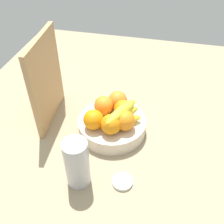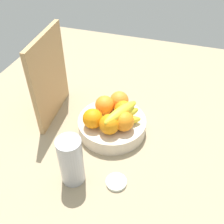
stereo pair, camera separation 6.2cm
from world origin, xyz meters
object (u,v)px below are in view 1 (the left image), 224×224
object	(u,v)px
orange_back_right	(123,110)
orange_top_stack	(117,100)
thermos_tumbler	(77,163)
orange_center	(111,124)
fruit_bowl	(112,125)
orange_back_left	(125,120)
orange_front_left	(104,105)
jar_lid	(122,182)
banana_bunch	(120,116)
orange_front_right	(93,120)
cutting_board	(46,81)

from	to	relation	value
orange_back_right	orange_top_stack	world-z (taller)	same
thermos_tumbler	orange_top_stack	bearing A→B (deg)	-9.36
orange_top_stack	orange_center	bearing A→B (deg)	-176.34
fruit_bowl	orange_back_left	xyz separation A→B (cm)	(-3.12, -5.71, 6.72)
orange_back_right	thermos_tumbler	distance (cm)	29.87
orange_front_left	jar_lid	bearing A→B (deg)	-153.80
banana_bunch	orange_back_right	bearing A→B (deg)	-3.41
orange_front_right	jar_lid	bearing A→B (deg)	-140.37
jar_lid	cutting_board	bearing A→B (deg)	53.59
fruit_bowl	orange_back_left	distance (cm)	9.36
orange_center	orange_back_left	distance (cm)	5.76
cutting_board	thermos_tumbler	xyz separation A→B (cm)	(-28.95, -21.63, -8.82)
orange_top_stack	orange_back_right	bearing A→B (deg)	-144.51
jar_lid	thermos_tumbler	bearing A→B (deg)	99.47
jar_lid	orange_center	bearing A→B (deg)	25.11
cutting_board	thermos_tumbler	bearing A→B (deg)	-147.64
thermos_tumbler	orange_back_left	bearing A→B (deg)	-26.04
banana_bunch	thermos_tumbler	size ratio (longest dim) A/B	0.93
thermos_tumbler	banana_bunch	bearing A→B (deg)	-20.78
orange_front_right	banana_bunch	xyz separation A→B (cm)	(3.60, -9.48, 0.39)
orange_center	orange_back_right	size ratio (longest dim) A/B	1.00
orange_back_left	thermos_tumbler	bearing A→B (deg)	153.96
thermos_tumbler	jar_lid	xyz separation A→B (cm)	(2.40, -14.37, -8.60)
fruit_bowl	thermos_tumbler	world-z (taller)	thermos_tumbler
orange_front_right	cutting_board	xyz separation A→B (cm)	(8.68, 21.20, 8.37)
orange_back_right	cutting_board	distance (cm)	32.07
orange_top_stack	cutting_board	world-z (taller)	cutting_board
orange_front_left	jar_lid	world-z (taller)	orange_front_left
orange_back_right	orange_top_stack	bearing A→B (deg)	35.49
orange_center	orange_back_right	world-z (taller)	same
orange_front_left	orange_center	bearing A→B (deg)	-151.99
orange_top_stack	thermos_tumbler	distance (cm)	34.13
orange_back_left	cutting_board	size ratio (longest dim) A/B	0.21
orange_front_right	thermos_tumbler	xyz separation A→B (cm)	(-20.27, -0.43, -0.45)
orange_center	banana_bunch	world-z (taller)	banana_bunch
banana_bunch	jar_lid	size ratio (longest dim) A/B	2.45
orange_back_right	thermos_tumbler	world-z (taller)	thermos_tumbler
orange_front_left	cutting_board	xyz separation A→B (cm)	(-0.18, 22.85, 8.37)
banana_bunch	jar_lid	bearing A→B (deg)	-166.09
orange_front_right	orange_center	world-z (taller)	same
orange_top_stack	jar_lid	size ratio (longest dim) A/B	1.10
orange_back_left	cutting_board	xyz separation A→B (cm)	(6.25, 32.71, 8.37)
cutting_board	thermos_tumbler	distance (cm)	37.19
orange_back_right	thermos_tumbler	bearing A→B (deg)	161.81
orange_front_left	orange_front_right	distance (cm)	9.01
orange_back_left	cutting_board	distance (cm)	34.34
orange_front_left	thermos_tumbler	world-z (taller)	thermos_tumbler
orange_front_left	orange_center	distance (cm)	11.19
orange_front_left	orange_back_left	bearing A→B (deg)	-123.11
orange_front_left	orange_center	size ratio (longest dim) A/B	1.00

